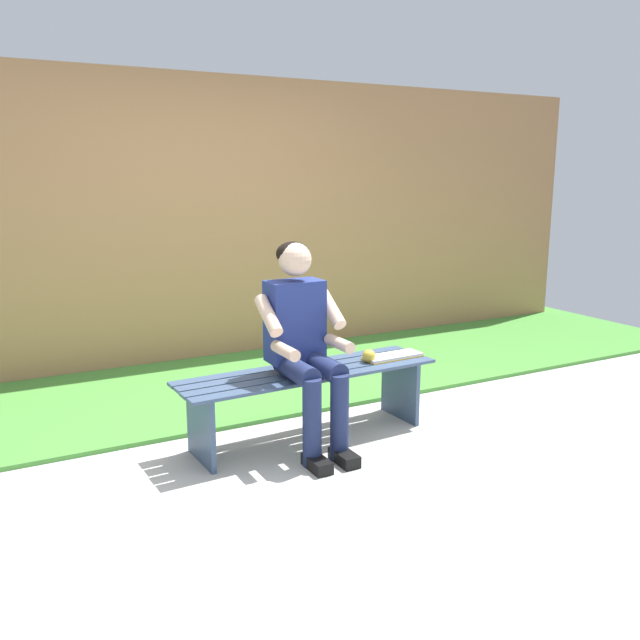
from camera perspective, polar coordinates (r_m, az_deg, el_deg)
ground_plane at (r=3.16m, az=-11.57°, el=-19.88°), size 10.00×7.00×0.04m
grass_strip at (r=5.65m, az=-7.94°, el=-4.62°), size 9.00×2.27×0.03m
brick_wall at (r=5.96m, az=-15.25°, el=7.97°), size 9.50×0.24×2.48m
bench_near at (r=4.24m, az=-0.96°, el=-5.67°), size 1.70×0.51×0.45m
person_seated at (r=4.02m, az=-1.40°, el=-1.52°), size 0.50×0.69×1.25m
apple at (r=4.37m, az=4.18°, el=-3.07°), size 0.09×0.09×0.09m
book_open at (r=4.50m, az=6.17°, el=-3.10°), size 0.42×0.18×0.02m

